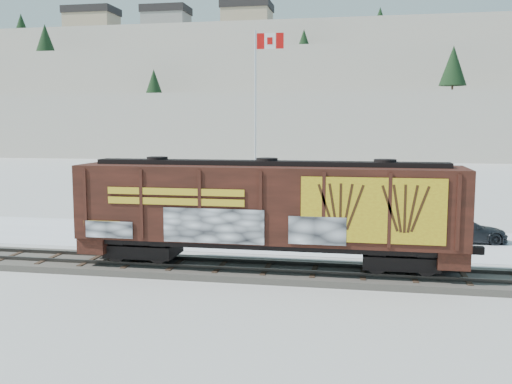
% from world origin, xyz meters
% --- Properties ---
extents(ground, '(500.00, 500.00, 0.00)m').
position_xyz_m(ground, '(0.00, 0.00, 0.00)').
color(ground, white).
rests_on(ground, ground).
extents(rail_track, '(50.00, 3.40, 0.43)m').
position_xyz_m(rail_track, '(0.00, 0.00, 0.15)').
color(rail_track, '#59544C').
rests_on(rail_track, ground).
extents(parking_strip, '(40.00, 8.00, 0.03)m').
position_xyz_m(parking_strip, '(0.00, 7.50, 0.01)').
color(parking_strip, white).
rests_on(parking_strip, ground).
extents(hillside, '(360.00, 110.00, 93.00)m').
position_xyz_m(hillside, '(-0.05, 139.79, 14.37)').
color(hillside, white).
rests_on(hillside, ground).
extents(hopper_railcar, '(16.00, 3.06, 4.40)m').
position_xyz_m(hopper_railcar, '(1.97, -0.01, 2.87)').
color(hopper_railcar, black).
rests_on(hopper_railcar, rail_track).
extents(flagpole, '(2.30, 0.90, 12.37)m').
position_xyz_m(flagpole, '(-1.02, 13.69, 4.64)').
color(flagpole, silver).
rests_on(flagpole, ground).
extents(car_silver, '(4.79, 3.43, 1.51)m').
position_xyz_m(car_silver, '(-1.60, 8.44, 0.79)').
color(car_silver, '#B9BBC1').
rests_on(car_silver, parking_strip).
extents(car_white, '(4.27, 2.33, 1.33)m').
position_xyz_m(car_white, '(3.19, 8.17, 0.70)').
color(car_white, white).
rests_on(car_white, parking_strip).
extents(car_dark, '(4.62, 2.27, 1.29)m').
position_xyz_m(car_dark, '(11.32, 8.41, 0.68)').
color(car_dark, black).
rests_on(car_dark, parking_strip).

